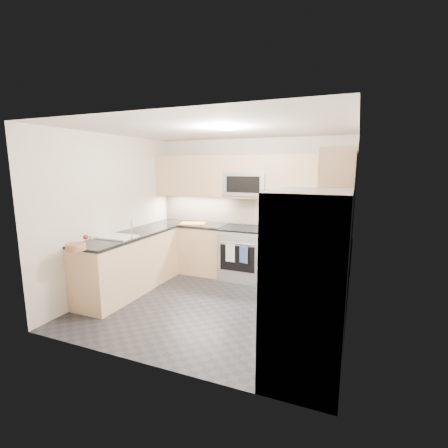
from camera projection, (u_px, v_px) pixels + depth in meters
floor at (215, 305)px, 4.77m from camera, size 3.60×3.20×0.00m
ceiling at (214, 129)px, 4.33m from camera, size 3.60×3.20×0.02m
wall_back at (250, 208)px, 6.00m from camera, size 3.60×0.02×2.50m
wall_front at (146, 247)px, 3.09m from camera, size 3.60×0.02×2.50m
wall_left at (113, 214)px, 5.22m from camera, size 0.02×3.20×2.50m
wall_right at (352, 231)px, 3.87m from camera, size 0.02×3.20×2.50m
base_cab_back_left at (191, 248)px, 6.28m from camera, size 1.42×0.60×0.90m
base_cab_back_right at (305, 260)px, 5.46m from camera, size 1.42×0.60×0.90m
base_cab_right at (324, 286)px, 4.26m from camera, size 0.60×1.70×0.90m
base_cab_peninsula at (130, 264)px, 5.25m from camera, size 0.60×2.00×0.90m
countertop_back_left at (190, 224)px, 6.20m from camera, size 1.42×0.63×0.04m
countertop_back_right at (306, 233)px, 5.38m from camera, size 1.42×0.63×0.04m
countertop_right at (326, 252)px, 4.18m from camera, size 0.63×1.70×0.04m
countertop_peninsula at (129, 235)px, 5.17m from camera, size 0.63×2.00×0.04m
upper_cab_back at (247, 177)px, 5.74m from camera, size 3.60×0.35×0.75m
upper_cab_right at (341, 181)px, 4.09m from camera, size 0.35×1.95×0.75m
backsplash_back at (249, 211)px, 6.01m from camera, size 3.60×0.01×0.51m
backsplash_right at (352, 228)px, 4.30m from camera, size 0.01×2.30×0.51m
gas_range at (243, 254)px, 5.85m from camera, size 0.76×0.65×0.91m
range_cooktop at (244, 229)px, 5.77m from camera, size 0.76×0.65×0.03m
oven_door_glass at (237, 259)px, 5.55m from camera, size 0.62×0.02×0.45m
oven_handle at (237, 243)px, 5.48m from camera, size 0.60×0.02×0.02m
microwave at (246, 184)px, 5.74m from camera, size 0.76×0.40×0.40m
microwave_door at (243, 184)px, 5.56m from camera, size 0.60×0.01×0.28m
refrigerator at (307, 287)px, 3.02m from camera, size 0.70×0.90×1.80m
fridge_handle_left at (263, 283)px, 2.98m from camera, size 0.02×0.02×1.20m
fridge_handle_right at (273, 271)px, 3.31m from camera, size 0.02×0.02×1.20m
sink_basin at (118, 241)px, 4.95m from camera, size 0.52×0.38×0.16m
faucet at (132, 230)px, 4.81m from camera, size 0.03×0.03×0.28m
utensil_bowl at (326, 229)px, 5.19m from camera, size 0.39×0.39×0.17m
cutting_board at (193, 223)px, 6.11m from camera, size 0.54×0.45×0.01m
fruit_basket at (76, 247)px, 4.17m from camera, size 0.32×0.32×0.09m
fruit_apple at (86, 237)px, 4.42m from camera, size 0.07×0.07×0.07m
fruit_pear at (91, 238)px, 4.37m from camera, size 0.06×0.06×0.06m
dish_towel_check at (230, 253)px, 5.54m from camera, size 0.17×0.03×0.32m
dish_towel_blue at (244, 254)px, 5.45m from camera, size 0.16×0.05×0.30m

